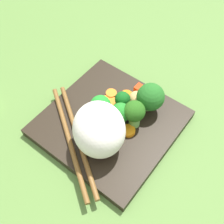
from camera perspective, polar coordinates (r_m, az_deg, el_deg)
ground_plane at (r=54.70cm, az=-0.37°, el=-3.28°), size 110.00×110.00×2.00cm
square_plate at (r=53.17cm, az=-0.38°, el=-2.22°), size 23.56×23.56×1.67cm
rice_mound at (r=46.23cm, az=-2.63°, el=-3.52°), size 13.15×13.03×8.84cm
broccoli_floret_0 at (r=50.26cm, az=1.75°, el=-0.15°), size 3.63×3.63×4.59cm
broccoli_floret_1 at (r=49.62cm, az=4.58°, el=-0.10°), size 3.91×3.91×5.73cm
broccoli_floret_2 at (r=52.42cm, az=2.12°, el=2.58°), size 2.95×2.95×3.99cm
broccoli_floret_3 at (r=51.12cm, az=-2.13°, el=1.46°), size 3.87×3.87×4.92cm
broccoli_floret_4 at (r=51.67cm, az=7.80°, el=3.01°), size 5.18×5.18×6.32cm
carrot_slice_0 at (r=55.80cm, az=-0.15°, el=3.71°), size 2.53×2.53×0.80cm
carrot_slice_1 at (r=55.61cm, az=2.98°, el=3.34°), size 3.08×3.08×0.76cm
carrot_slice_2 at (r=54.70cm, az=-0.80°, el=2.09°), size 3.37×3.37×0.59cm
carrot_slice_3 at (r=53.39cm, az=4.47°, el=-0.06°), size 2.99×2.99×0.50cm
carrot_slice_4 at (r=51.72cm, az=-1.38°, el=-2.30°), size 4.34×4.34×0.69cm
carrot_slice_5 at (r=50.91cm, az=3.37°, el=-3.78°), size 3.54×3.54×0.74cm
pepper_chunk_1 at (r=55.87cm, az=5.76°, el=4.35°), size 2.21×1.79×1.95cm
chicken_piece_0 at (r=54.18cm, az=5.26°, el=2.65°), size 4.83×4.66×2.43cm
chopstick_pair at (r=50.39cm, az=-7.84°, el=-5.29°), size 21.21×15.51×0.87cm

